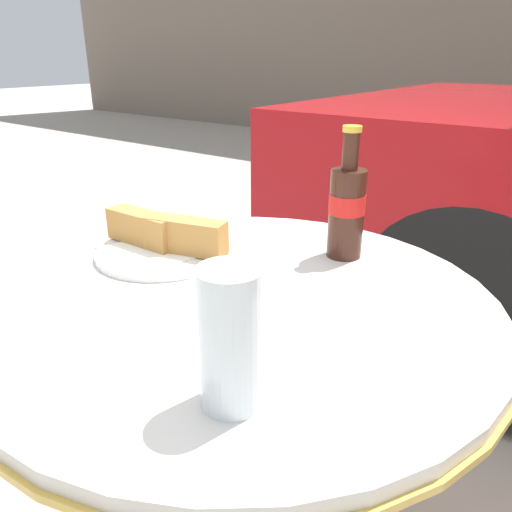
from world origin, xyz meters
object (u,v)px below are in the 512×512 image
object	(u,v)px
cola_bottle_left	(347,208)
drinking_glass	(231,345)
bistro_table	(242,389)
lunch_plate_near	(164,242)

from	to	relation	value
cola_bottle_left	drinking_glass	distance (m)	0.44
bistro_table	lunch_plate_near	world-z (taller)	lunch_plate_near
bistro_table	lunch_plate_near	bearing A→B (deg)	169.02
cola_bottle_left	drinking_glass	xyz separation A→B (m)	(0.10, -0.43, -0.02)
drinking_glass	bistro_table	bearing A→B (deg)	127.18
bistro_table	drinking_glass	bearing A→B (deg)	-52.82
bistro_table	lunch_plate_near	distance (m)	0.29
cola_bottle_left	lunch_plate_near	xyz separation A→B (m)	(-0.25, -0.19, -0.06)
lunch_plate_near	cola_bottle_left	bearing A→B (deg)	36.72
drinking_glass	lunch_plate_near	world-z (taller)	drinking_glass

